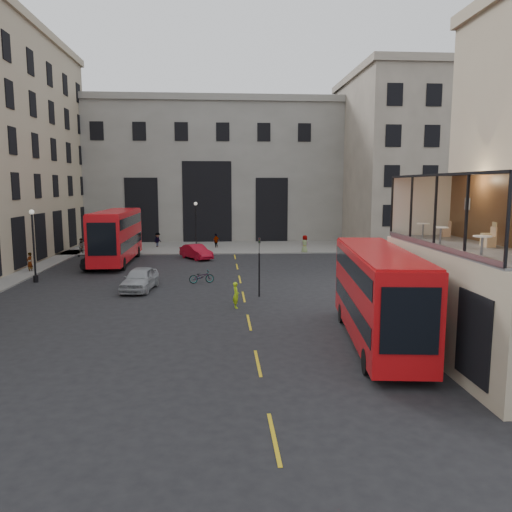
{
  "coord_description": "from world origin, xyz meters",
  "views": [
    {
      "loc": [
        -3.46,
        -19.07,
        7.04
      ],
      "look_at": [
        -1.39,
        9.4,
        3.0
      ],
      "focal_mm": 35.0,
      "sensor_mm": 36.0,
      "label": 1
    }
  ],
  "objects": [
    {
      "name": "cyclist",
      "position": [
        -2.58,
        9.17,
        0.76
      ],
      "size": [
        0.48,
        0.62,
        1.53
      ],
      "primitive_type": "imported",
      "rotation": [
        0.0,
        0.0,
        1.79
      ],
      "color": "#ADDD17",
      "rests_on": "ground"
    },
    {
      "name": "car_a",
      "position": [
        -8.91,
        14.6,
        0.78
      ],
      "size": [
        2.35,
        4.76,
        1.56
      ],
      "primitive_type": "imported",
      "rotation": [
        0.0,
        0.0,
        -0.11
      ],
      "color": "#9DA0A4",
      "rests_on": "ground"
    },
    {
      "name": "pedestrian_d",
      "position": [
        5.42,
        32.43,
        0.94
      ],
      "size": [
        1.07,
        1.07,
        1.88
      ],
      "primitive_type": "imported",
      "rotation": [
        0.0,
        0.0,
        2.35
      ],
      "color": "gray",
      "rests_on": "ground"
    },
    {
      "name": "bicycle",
      "position": [
        -4.84,
        16.81,
        0.47
      ],
      "size": [
        1.89,
        0.99,
        0.94
      ],
      "primitive_type": "imported",
      "rotation": [
        0.0,
        0.0,
        1.78
      ],
      "color": "gray",
      "rests_on": "ground"
    },
    {
      "name": "street_lamp_b",
      "position": [
        -6.0,
        34.0,
        2.39
      ],
      "size": [
        0.36,
        0.36,
        5.33
      ],
      "color": "black",
      "rests_on": "ground"
    },
    {
      "name": "cafe_table_near",
      "position": [
        5.35,
        -3.0,
        5.11
      ],
      "size": [
        0.62,
        0.62,
        0.77
      ],
      "color": "white",
      "rests_on": "cafe_floor"
    },
    {
      "name": "ground",
      "position": [
        0.0,
        0.0,
        0.0
      ],
      "size": [
        140.0,
        140.0,
        0.0
      ],
      "primitive_type": "plane",
      "color": "black",
      "rests_on": "ground"
    },
    {
      "name": "pedestrian_e",
      "position": [
        -19.0,
        22.38,
        0.82
      ],
      "size": [
        0.54,
        0.68,
        1.64
      ],
      "primitive_type": "imported",
      "rotation": [
        0.0,
        0.0,
        4.42
      ],
      "color": "gray",
      "rests_on": "ground"
    },
    {
      "name": "cafe_table_far",
      "position": [
        5.93,
        3.33,
        5.07
      ],
      "size": [
        0.57,
        0.57,
        0.71
      ],
      "color": "beige",
      "rests_on": "cafe_floor"
    },
    {
      "name": "car_c",
      "position": [
        -13.51,
        24.03,
        0.78
      ],
      "size": [
        3.19,
        5.71,
        1.56
      ],
      "primitive_type": "imported",
      "rotation": [
        0.0,
        0.0,
        2.95
      ],
      "color": "black",
      "rests_on": "ground"
    },
    {
      "name": "cafe_table_mid",
      "position": [
        5.53,
        0.6,
        5.11
      ],
      "size": [
        0.61,
        0.61,
        0.77
      ],
      "color": "white",
      "rests_on": "cafe_floor"
    },
    {
      "name": "cafe_chair_c",
      "position": [
        7.41,
        0.31,
        4.9
      ],
      "size": [
        0.58,
        0.58,
        0.98
      ],
      "color": "#D3B77A",
      "rests_on": "cafe_floor"
    },
    {
      "name": "car_b",
      "position": [
        -5.78,
        28.94,
        0.7
      ],
      "size": [
        3.48,
        4.4,
        1.4
      ],
      "primitive_type": "imported",
      "rotation": [
        0.0,
        0.0,
        0.55
      ],
      "color": "#A0091C",
      "rests_on": "ground"
    },
    {
      "name": "bus_far",
      "position": [
        -12.85,
        26.87,
        2.7
      ],
      "size": [
        2.9,
        12.06,
        4.8
      ],
      "color": "red",
      "rests_on": "ground"
    },
    {
      "name": "host_frontage",
      "position": [
        6.5,
        0.0,
        2.25
      ],
      "size": [
        3.0,
        11.0,
        4.5
      ],
      "primitive_type": "cube",
      "color": "tan",
      "rests_on": "ground"
    },
    {
      "name": "gateway",
      "position": [
        -5.0,
        47.99,
        9.39
      ],
      "size": [
        35.0,
        10.6,
        18.0
      ],
      "color": "gray",
      "rests_on": "ground"
    },
    {
      "name": "cafe_chair_d",
      "position": [
        7.39,
        4.08,
        4.83
      ],
      "size": [
        0.43,
        0.43,
        0.75
      ],
      "color": "tan",
      "rests_on": "cafe_floor"
    },
    {
      "name": "bus_near",
      "position": [
        3.5,
        2.12,
        2.39
      ],
      "size": [
        3.61,
        10.86,
        4.25
      ],
      "color": "#B30C0F",
      "rests_on": "ground"
    },
    {
      "name": "pedestrian_c",
      "position": [
        -3.92,
        36.96,
        0.82
      ],
      "size": [
        0.98,
        0.96,
        1.65
      ],
      "primitive_type": "imported",
      "rotation": [
        0.0,
        0.0,
        3.9
      ],
      "color": "gray",
      "rests_on": "ground"
    },
    {
      "name": "pedestrian_a",
      "position": [
        -17.63,
        32.84,
        0.84
      ],
      "size": [
        0.93,
        0.79,
        1.69
      ],
      "primitive_type": "imported",
      "rotation": [
        0.0,
        0.0,
        0.19
      ],
      "color": "gray",
      "rests_on": "ground"
    },
    {
      "name": "pedestrian_b",
      "position": [
        -10.56,
        38.06,
        0.87
      ],
      "size": [
        1.11,
        1.29,
        1.73
      ],
      "primitive_type": "imported",
      "rotation": [
        0.0,
        0.0,
        1.06
      ],
      "color": "gray",
      "rests_on": "ground"
    },
    {
      "name": "traffic_light_near",
      "position": [
        -1.0,
        12.0,
        2.42
      ],
      "size": [
        0.16,
        0.2,
        3.8
      ],
      "color": "black",
      "rests_on": "ground"
    },
    {
      "name": "building_right",
      "position": [
        20.0,
        39.97,
        10.39
      ],
      "size": [
        16.6,
        18.6,
        20.0
      ],
      "color": "#A89A87",
      "rests_on": "ground"
    },
    {
      "name": "pavement_far",
      "position": [
        -6.0,
        38.0,
        0.06
      ],
      "size": [
        40.0,
        12.0,
        0.12
      ],
      "primitive_type": "cube",
      "color": "slate",
      "rests_on": "ground"
    },
    {
      "name": "cafe_chair_b",
      "position": [
        7.27,
        -0.01,
        4.85
      ],
      "size": [
        0.42,
        0.42,
        0.81
      ],
      "color": "#DDB17F",
      "rests_on": "cafe_floor"
    },
    {
      "name": "street_lamp_a",
      "position": [
        -17.0,
        18.0,
        2.39
      ],
      "size": [
        0.36,
        0.36,
        5.33
      ],
      "color": "black",
      "rests_on": "ground"
    },
    {
      "name": "cafe_floor",
      "position": [
        6.5,
        0.0,
        4.55
      ],
      "size": [
        3.0,
        10.0,
        0.1
      ],
      "primitive_type": "cube",
      "color": "slate",
      "rests_on": "host_frontage"
    },
    {
      "name": "traffic_light_far",
      "position": [
        -15.0,
        28.0,
        2.42
      ],
      "size": [
        0.16,
        0.2,
        3.8
      ],
      "color": "black",
      "rests_on": "ground"
    }
  ]
}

